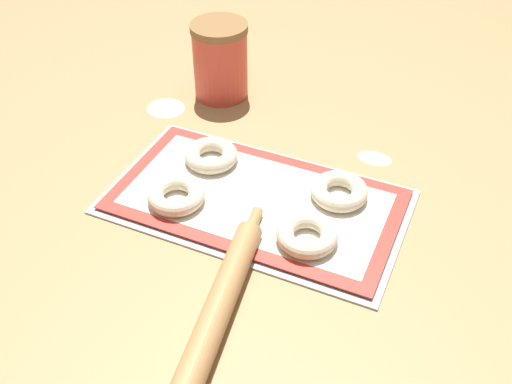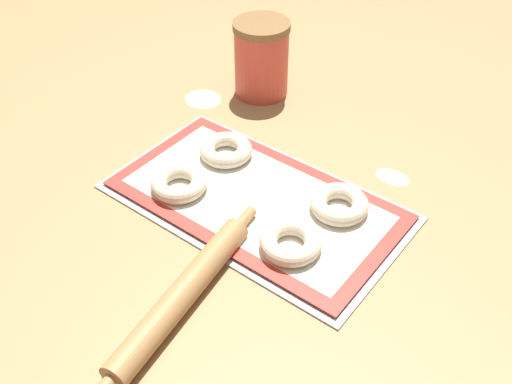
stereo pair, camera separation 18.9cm
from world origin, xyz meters
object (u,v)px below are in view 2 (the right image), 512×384
bagel_back_left (226,150)px  flour_canister (261,58)px  bagel_front_right (291,242)px  bagel_back_right (339,204)px  baking_tray (256,201)px  rolling_pin (182,295)px  bagel_front_left (179,183)px

bagel_back_left → flour_canister: 0.27m
bagel_front_right → bagel_back_right: size_ratio=1.00×
bagel_back_right → flour_canister: size_ratio=0.61×
baking_tray → bagel_back_left: (-0.12, 0.06, 0.02)m
bagel_front_right → bagel_back_left: same height
bagel_front_right → bagel_back_left: size_ratio=1.00×
bagel_front_right → baking_tray: bearing=151.8°
bagel_back_right → rolling_pin: (-0.08, -0.31, -0.00)m
flour_canister → bagel_back_right: bearing=-34.6°
bagel_front_right → bagel_back_left: (-0.24, 0.13, 0.00)m
rolling_pin → bagel_back_left: bearing=119.2°
bagel_front_left → bagel_back_right: 0.29m
bagel_back_left → rolling_pin: rolling_pin is taller
flour_canister → rolling_pin: 0.62m
bagel_back_left → bagel_back_right: size_ratio=1.00×
baking_tray → bagel_front_right: 0.14m
bagel_front_right → bagel_back_right: (0.01, 0.13, 0.00)m
bagel_front_left → flour_canister: bearing=104.6°
bagel_front_left → bagel_back_left: (0.00, 0.13, 0.00)m
baking_tray → flour_canister: flour_canister is taller
bagel_back_left → bagel_back_right: same height
flour_canister → rolling_pin: (0.27, -0.55, -0.06)m
bagel_front_left → baking_tray: bearing=27.6°
rolling_pin → flour_canister: bearing=116.3°
bagel_front_right → flour_canister: flour_canister is taller
baking_tray → flour_canister: size_ratio=3.14×
bagel_back_left → rolling_pin: bearing=-60.8°
bagel_front_left → rolling_pin: bearing=-45.9°
bagel_front_right → bagel_back_right: bearing=83.7°
flour_canister → bagel_front_right: bearing=-47.4°
bagel_front_left → flour_canister: flour_canister is taller
baking_tray → bagel_back_right: size_ratio=5.18×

